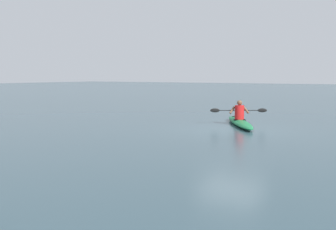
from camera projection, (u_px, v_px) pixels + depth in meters
The scene contains 3 objects.
ground_plane at pixel (231, 130), 15.63m from camera, with size 160.00×160.00×0.00m, color #334C56.
kayak at pixel (240, 122), 17.00m from camera, with size 2.89×4.11×0.24m.
kayaker at pixel (239, 111), 17.10m from camera, with size 2.05×1.32×0.79m.
Camera 1 is at (-6.12, 14.45, 2.10)m, focal length 43.86 mm.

